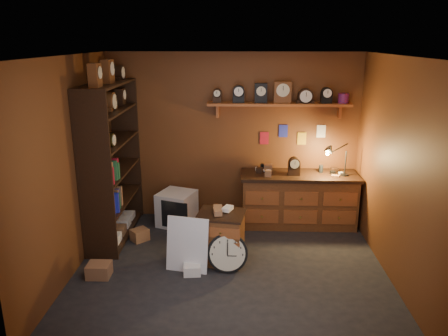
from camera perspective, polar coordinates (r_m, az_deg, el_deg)
floor at (r=5.86m, az=0.83°, el=-13.01°), size 4.00×4.00×0.00m
room_shell at (r=5.33m, az=1.42°, el=3.88°), size 4.02×3.62×2.71m
shelving_unit at (r=6.57m, az=-14.74°, el=1.58°), size 0.47×1.60×2.58m
workbench at (r=7.06m, az=9.71°, el=-3.70°), size 1.83×0.66×1.36m
low_cabinet at (r=5.87m, az=-0.38°, el=-8.77°), size 0.68×0.60×0.78m
big_round_clock at (r=5.69m, az=0.47°, el=-11.04°), size 0.52×0.17×0.52m
white_panel at (r=5.86m, az=-4.73°, el=-13.06°), size 0.57×0.26×0.72m
mini_fridge at (r=7.06m, az=-6.18°, el=-5.29°), size 0.67×0.69×0.54m
floor_box_a at (r=5.86m, az=-16.00°, el=-12.70°), size 0.29×0.25×0.18m
floor_box_b at (r=5.75m, az=-4.19°, el=-12.90°), size 0.24×0.28×0.13m
floor_box_c at (r=6.68m, az=-10.95°, el=-8.57°), size 0.31×0.30×0.18m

